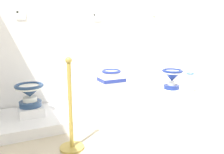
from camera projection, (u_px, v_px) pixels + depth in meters
wall_back at (97, 17)px, 3.59m from camera, size 4.16×0.06×2.82m
display_platform at (110, 108)px, 3.44m from camera, size 3.29×0.88×0.13m
plinth_block_rightmost at (31, 110)px, 2.99m from camera, size 0.30×0.35×0.11m
antique_toilet_rightmost at (30, 92)px, 2.94m from camera, size 0.36×0.36×0.30m
plinth_block_broad_patterned at (111, 101)px, 3.36m from camera, size 0.38×0.33×0.12m
antique_toilet_broad_patterned at (111, 83)px, 3.30m from camera, size 0.34×0.28×0.40m
plinth_block_slender_white at (171, 92)px, 3.81m from camera, size 0.31×0.38×0.12m
antique_toilet_slender_white at (172, 76)px, 3.76m from camera, size 0.33×0.33×0.32m
info_placard_first at (21, 15)px, 3.09m from camera, size 0.12×0.01×0.12m
info_placard_second at (97, 17)px, 3.56m from camera, size 0.14×0.01×0.11m
info_placard_third at (156, 19)px, 4.02m from camera, size 0.13×0.01×0.15m
decorative_vase_corner at (189, 85)px, 4.37m from camera, size 0.27×0.27×0.41m
stanchion_post_near_left at (71, 123)px, 2.33m from camera, size 0.25×0.25×0.96m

